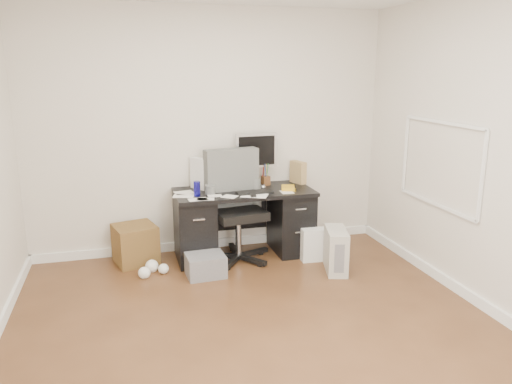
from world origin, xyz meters
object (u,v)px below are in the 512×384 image
(desk, at_px, (244,221))
(keyboard, at_px, (255,192))
(pc_tower, at_px, (336,250))
(wicker_basket, at_px, (135,244))
(lcd_monitor, at_px, (256,159))
(office_chair, at_px, (238,207))

(desk, xyz_separation_m, keyboard, (0.08, -0.16, 0.36))
(desk, bearing_deg, pc_tower, -40.50)
(keyboard, bearing_deg, wicker_basket, 164.54)
(desk, relative_size, wicker_basket, 3.61)
(keyboard, relative_size, pc_tower, 0.87)
(lcd_monitor, height_order, keyboard, lcd_monitor)
(keyboard, bearing_deg, desk, 111.80)
(desk, height_order, lcd_monitor, lcd_monitor)
(keyboard, height_order, office_chair, office_chair)
(office_chair, height_order, wicker_basket, office_chair)
(keyboard, relative_size, wicker_basket, 0.93)
(wicker_basket, bearing_deg, office_chair, -11.67)
(keyboard, distance_m, office_chair, 0.24)
(pc_tower, xyz_separation_m, wicker_basket, (-1.99, 0.78, -0.02))
(keyboard, relative_size, office_chair, 0.32)
(office_chair, bearing_deg, wicker_basket, 159.81)
(pc_tower, bearing_deg, lcd_monitor, 139.64)
(pc_tower, bearing_deg, office_chair, 163.94)
(lcd_monitor, height_order, office_chair, lcd_monitor)
(pc_tower, bearing_deg, keyboard, 159.66)
(desk, relative_size, pc_tower, 3.36)
(desk, bearing_deg, keyboard, -64.15)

